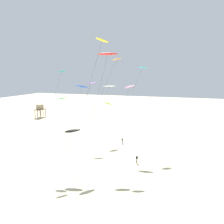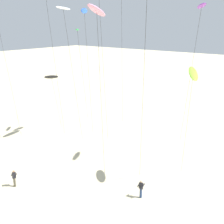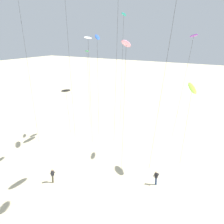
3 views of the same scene
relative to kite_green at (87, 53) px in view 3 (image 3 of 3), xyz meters
name	(u,v)px [view 3 (image 3 of 3)]	position (x,y,z in m)	size (l,w,h in m)	color
ground_plane	(91,183)	(9.14, -11.93, -13.61)	(260.00, 260.00, 0.00)	beige
kite_green	(87,53)	(0.00, 0.00, 0.00)	(4.63, 6.33, 14.10)	green
kite_teal	(124,17)	(4.74, 2.86, 5.19)	(4.32, 6.50, 19.53)	teal
kite_pink	(126,45)	(12.80, -10.62, 1.96)	(3.33, 5.16, 16.23)	pink
kite_purple	(193,38)	(16.01, 0.47, 2.44)	(5.22, 7.37, 16.60)	purple
kite_lime	(192,89)	(17.52, -3.57, -3.07)	(2.56, 3.57, 11.25)	#8CD833
kite_white	(88,40)	(5.99, -7.67, 2.22)	(5.15, 7.78, 16.33)	white
kite_blue	(97,38)	(3.68, -2.49, 2.29)	(3.80, 5.19, 16.59)	blue
kite_black	(66,91)	(-1.80, -3.11, -5.49)	(3.18, 4.80, 8.67)	black
kite_flyer_nearest	(53,176)	(5.32, -14.13, -12.72)	(0.67, 0.69, 1.67)	#4C4738
kite_flyer_middle	(156,178)	(15.58, -8.25, -12.72)	(0.58, 0.55, 1.67)	navy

